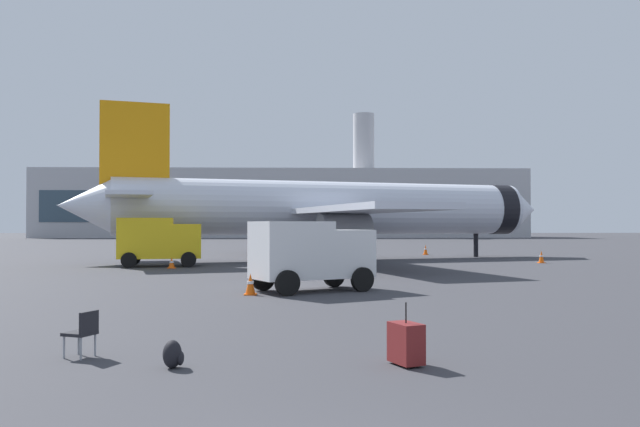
{
  "coord_description": "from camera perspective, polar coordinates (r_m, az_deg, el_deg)",
  "views": [
    {
      "loc": [
        -0.05,
        -5.04,
        2.45
      ],
      "look_at": [
        0.8,
        24.36,
        3.0
      ],
      "focal_mm": 35.76,
      "sensor_mm": 36.0,
      "label": 1
    }
  ],
  "objects": [
    {
      "name": "airplane_at_gate",
      "position": [
        45.63,
        0.64,
        0.44
      ],
      "size": [
        35.11,
        32.03,
        10.5
      ],
      "color": "silver",
      "rests_on": "ground"
    },
    {
      "name": "service_truck",
      "position": [
        39.22,
        -14.21,
        -2.27
      ],
      "size": [
        5.09,
        3.16,
        2.9
      ],
      "color": "yellow",
      "rests_on": "ground"
    },
    {
      "name": "cargo_van",
      "position": [
        23.76,
        -0.83,
        -3.49
      ],
      "size": [
        4.83,
        3.88,
        2.6
      ],
      "color": "white",
      "rests_on": "ground"
    },
    {
      "name": "safety_cone_near",
      "position": [
        22.69,
        -6.25,
        -6.31
      ],
      "size": [
        0.44,
        0.44,
        0.76
      ],
      "color": "#F2590C",
      "rests_on": "ground"
    },
    {
      "name": "safety_cone_mid",
      "position": [
        53.83,
        9.43,
        -3.22
      ],
      "size": [
        0.44,
        0.44,
        0.84
      ],
      "color": "#F2590C",
      "rests_on": "ground"
    },
    {
      "name": "safety_cone_far",
      "position": [
        43.94,
        19.2,
        -3.69
      ],
      "size": [
        0.44,
        0.44,
        0.8
      ],
      "color": "#F2590C",
      "rests_on": "ground"
    },
    {
      "name": "safety_cone_outer",
      "position": [
        37.36,
        -13.14,
        -4.33
      ],
      "size": [
        0.44,
        0.44,
        0.63
      ],
      "color": "#F2590C",
      "rests_on": "ground"
    },
    {
      "name": "rolling_suitcase",
      "position": [
        11.47,
        7.71,
        -11.41
      ],
      "size": [
        0.62,
        0.75,
        1.1
      ],
      "color": "maroon",
      "rests_on": "ground"
    },
    {
      "name": "traveller_backpack",
      "position": [
        11.47,
        -13.0,
        -12.2
      ],
      "size": [
        0.36,
        0.4,
        0.48
      ],
      "color": "black",
      "rests_on": "ground"
    },
    {
      "name": "gate_chair",
      "position": [
        12.79,
        -20.44,
        -9.79
      ],
      "size": [
        0.63,
        0.63,
        0.86
      ],
      "color": "black",
      "rests_on": "ground"
    },
    {
      "name": "terminal_building",
      "position": [
        132.06,
        -3.29,
        0.9
      ],
      "size": [
        98.12,
        16.17,
        25.69
      ],
      "color": "#B2B2B7",
      "rests_on": "ground"
    }
  ]
}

